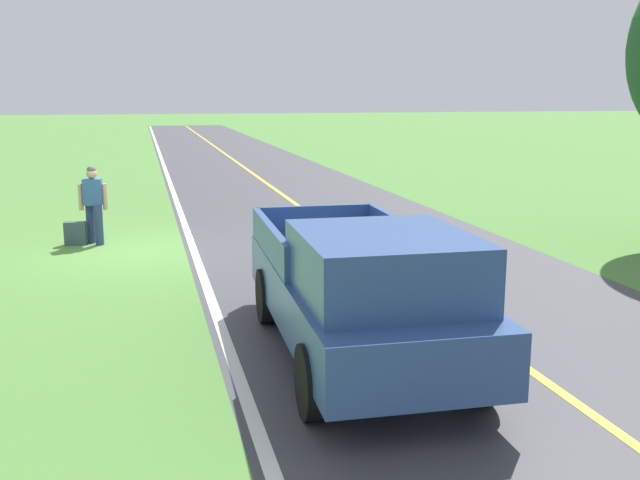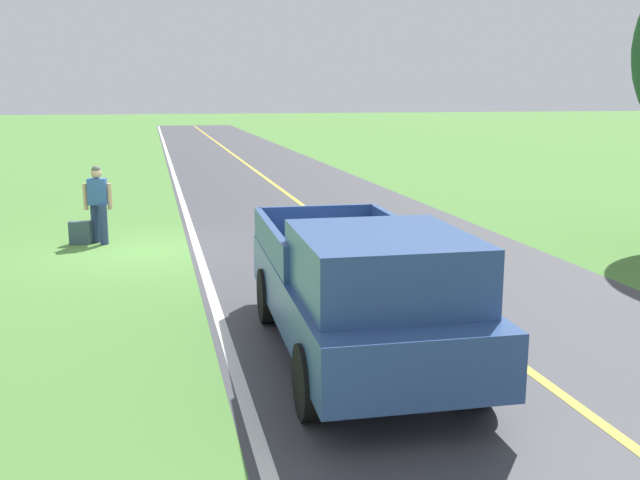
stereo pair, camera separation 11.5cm
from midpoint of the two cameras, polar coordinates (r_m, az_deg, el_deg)
name	(u,v)px [view 1 (the left image)]	position (r m, az deg, el deg)	size (l,w,h in m)	color
ground_plane	(141,251)	(16.03, -13.99, -0.84)	(200.00, 200.00, 0.00)	#4C7F38
road_surface	(347,241)	(16.63, 1.96, -0.06)	(7.32, 120.00, 0.00)	#3D3D42
lane_edge_line	(193,248)	(16.06, -10.09, -0.64)	(0.16, 117.60, 0.00)	silver
lane_centre_line	(347,241)	(16.63, 1.96, -0.05)	(0.14, 117.60, 0.00)	gold
hitchhiker_walking	(93,200)	(16.93, -17.48, 2.98)	(0.62, 0.53, 1.75)	navy
suitcase_carried	(75,233)	(17.04, -18.77, 0.49)	(0.20, 0.46, 0.52)	#384C56
pickup_truck_passing	(363,288)	(9.00, 2.98, -3.77)	(2.21, 5.45, 1.82)	#2D4C84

